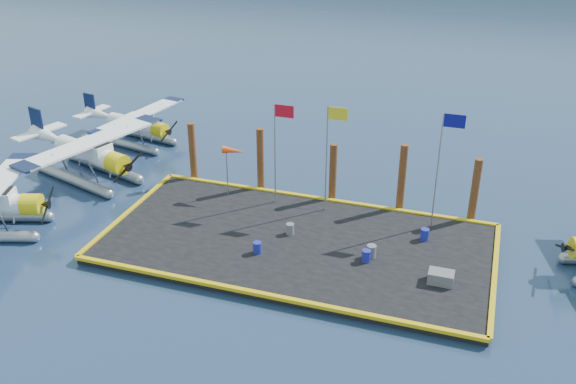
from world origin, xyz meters
name	(u,v)px	position (x,y,z in m)	size (l,w,h in m)	color
ground	(296,247)	(0.00, 0.00, 0.00)	(4000.00, 4000.00, 0.00)	#19294B
dock	(296,244)	(0.00, 0.00, 0.20)	(20.00, 10.00, 0.40)	black
dock_bumpers	(296,239)	(0.00, 0.00, 0.49)	(20.25, 10.25, 0.18)	#C3A10B
seaplane_b	(90,156)	(-14.90, 3.78, 1.62)	(9.72, 10.40, 3.72)	gray
seaplane_c	(136,126)	(-15.19, 9.90, 1.34)	(8.00, 8.72, 3.09)	gray
drum_0	(290,229)	(-0.54, 0.58, 0.70)	(0.43, 0.43, 0.60)	#55555A
drum_1	(366,256)	(3.88, -0.77, 0.71)	(0.45, 0.45, 0.63)	navy
drum_2	(371,251)	(4.04, -0.31, 0.74)	(0.48, 0.48, 0.68)	#55555A
drum_3	(257,248)	(-1.52, -1.74, 0.71)	(0.44, 0.44, 0.62)	navy
drum_4	(425,234)	(6.34, 2.24, 0.72)	(0.45, 0.45, 0.64)	navy
crate	(441,277)	(7.59, -1.47, 0.70)	(1.18, 0.79, 0.59)	#55555A
flagpole_red	(278,139)	(-2.29, 3.80, 4.40)	(1.14, 0.08, 6.00)	gray
flagpole_yellow	(330,143)	(0.70, 3.80, 4.51)	(1.14, 0.08, 6.20)	gray
flagpole_blue	(443,154)	(6.70, 3.80, 4.69)	(1.14, 0.08, 6.50)	gray
windsock	(234,152)	(-5.03, 3.80, 3.23)	(1.40, 0.44, 3.12)	gray
piling_0	(193,154)	(-8.50, 5.40, 2.00)	(0.44, 0.44, 4.00)	#432613
piling_1	(261,161)	(-4.00, 5.40, 2.10)	(0.44, 0.44, 4.20)	#432613
piling_2	(333,174)	(0.50, 5.40, 1.90)	(0.44, 0.44, 3.80)	#432613
piling_3	(402,180)	(4.50, 5.40, 2.15)	(0.44, 0.44, 4.30)	#432613
piling_4	(475,193)	(8.50, 5.40, 2.00)	(0.44, 0.44, 4.00)	#432613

